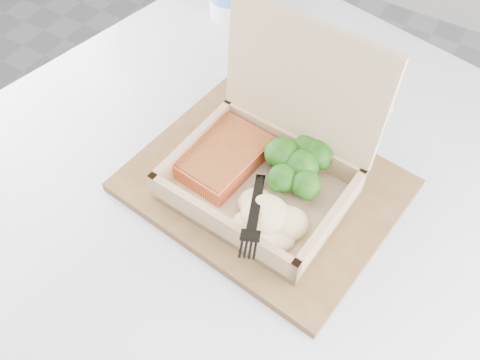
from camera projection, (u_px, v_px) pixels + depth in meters
The scene contains 8 objects.
cafe_table at pixel (256, 255), 0.88m from camera, with size 1.00×1.00×0.75m.
serving_tray at pixel (264, 185), 0.72m from camera, with size 0.34×0.27×0.01m, color brown.
takeout_container at pixel (273, 154), 0.68m from camera, with size 0.23×0.21×0.21m.
salmon_fillet at pixel (221, 155), 0.71m from camera, with size 0.09×0.12×0.03m, color orange.
broccoli_pile at pixel (301, 170), 0.69m from camera, with size 0.10×0.10×0.04m, color #286A17, non-canonical shape.
mashed_potatoes at pixel (265, 215), 0.65m from camera, with size 0.10×0.09×0.03m, color beige.
plastic_fork at pixel (258, 188), 0.66m from camera, with size 0.08×0.15×0.04m.
receipt at pixel (339, 113), 0.81m from camera, with size 0.08×0.15×0.00m, color white.
Camera 1 is at (0.70, 0.01, 1.33)m, focal length 40.00 mm.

